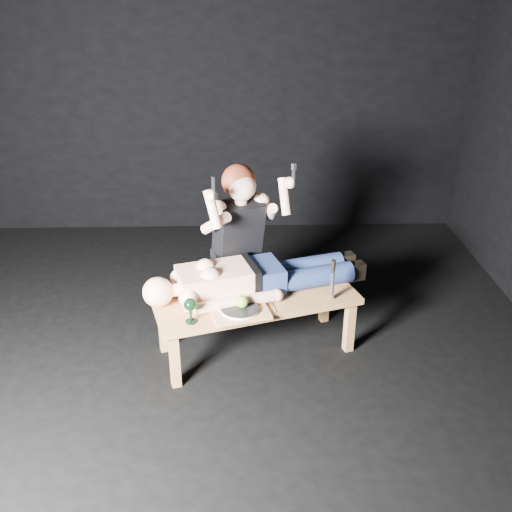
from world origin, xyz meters
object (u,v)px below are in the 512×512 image
serving_tray (240,312)px  carving_knife (332,280)px  table (256,324)px  lying_man (257,273)px  kneeling_woman (234,243)px  goblet (190,311)px

serving_tray → carving_knife: bearing=15.1°
table → carving_knife: carving_knife is taller
lying_man → kneeling_woman: bearing=101.6°
lying_man → serving_tray: (-0.13, -0.32, -0.12)m
serving_tray → goblet: (-0.32, -0.10, 0.08)m
lying_man → serving_tray: bearing=-128.7°
lying_man → serving_tray: lying_man is taller
kneeling_woman → serving_tray: (0.04, -0.63, -0.22)m
goblet → carving_knife: size_ratio=0.58×
kneeling_woman → carving_knife: 0.83m
goblet → carving_knife: carving_knife is taller
lying_man → carving_knife: carving_knife is taller
table → lying_man: (0.01, 0.11, 0.36)m
table → carving_knife: (0.53, -0.04, 0.38)m
serving_tray → goblet: 0.34m
table → serving_tray: serving_tray is taller
lying_man → goblet: 0.62m
lying_man → carving_knife: (0.52, -0.15, 0.02)m
kneeling_woman → serving_tray: 0.67m
serving_tray → carving_knife: carving_knife is taller
carving_knife → lying_man: bearing=146.8°
table → kneeling_woman: kneeling_woman is taller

